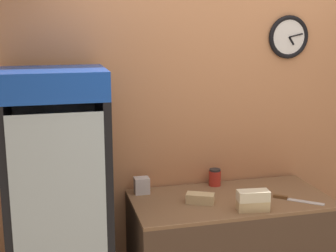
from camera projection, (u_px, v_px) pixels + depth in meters
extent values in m
cube|color=tan|center=(213.00, 121.00, 3.67)|extent=(5.20, 0.06, 2.70)
torus|color=black|center=(289.00, 37.00, 3.63)|extent=(0.33, 0.04, 0.33)
cylinder|color=white|center=(289.00, 37.00, 3.63)|extent=(0.27, 0.01, 0.27)
cube|color=black|center=(291.00, 41.00, 3.63)|extent=(0.05, 0.01, 0.07)
cube|color=black|center=(296.00, 35.00, 3.63)|extent=(0.12, 0.01, 0.03)
cube|color=brown|center=(230.00, 199.00, 3.39)|extent=(1.43, 0.71, 0.02)
cube|color=black|center=(59.00, 202.00, 3.43)|extent=(0.66, 0.04, 1.64)
cube|color=black|center=(12.00, 222.00, 3.08)|extent=(0.05, 0.62, 1.64)
cube|color=black|center=(105.00, 213.00, 3.23)|extent=(0.05, 0.62, 1.64)
cube|color=white|center=(59.00, 203.00, 3.40)|extent=(0.56, 0.02, 1.54)
cube|color=silver|center=(61.00, 237.00, 2.85)|extent=(0.56, 0.01, 1.54)
cube|color=blue|center=(53.00, 83.00, 2.93)|extent=(0.66, 0.56, 0.18)
cube|color=silver|center=(60.00, 217.00, 3.13)|extent=(0.54, 0.50, 0.01)
cube|color=silver|center=(57.00, 165.00, 3.05)|extent=(0.54, 0.50, 0.01)
cylinder|color=#B2BCCC|center=(69.00, 216.00, 2.93)|extent=(0.06, 0.06, 0.16)
cylinder|color=#B2BCCC|center=(69.00, 200.00, 2.90)|extent=(0.02, 0.02, 0.07)
cylinder|color=#2D6B38|center=(39.00, 221.00, 2.89)|extent=(0.07, 0.07, 0.13)
cylinder|color=#2D6B38|center=(38.00, 207.00, 2.87)|extent=(0.03, 0.03, 0.06)
cylinder|color=#5B2D19|center=(47.00, 161.00, 2.83)|extent=(0.08, 0.08, 0.16)
cylinder|color=#5B2D19|center=(46.00, 143.00, 2.80)|extent=(0.03, 0.03, 0.07)
cylinder|color=gold|center=(75.00, 250.00, 2.99)|extent=(0.03, 0.03, 0.07)
cylinder|color=#2D6B38|center=(24.00, 221.00, 2.86)|extent=(0.06, 0.06, 0.16)
cylinder|color=#2D6B38|center=(22.00, 204.00, 2.84)|extent=(0.03, 0.03, 0.07)
cylinder|color=#2D6B38|center=(63.00, 161.00, 2.85)|extent=(0.06, 0.06, 0.15)
cylinder|color=#2D6B38|center=(62.00, 145.00, 2.82)|extent=(0.02, 0.02, 0.06)
cube|color=tan|center=(253.00, 205.00, 3.15)|extent=(0.22, 0.13, 0.07)
cube|color=beige|center=(253.00, 196.00, 3.14)|extent=(0.22, 0.12, 0.07)
cube|color=tan|center=(200.00, 198.00, 3.29)|extent=(0.22, 0.17, 0.07)
cube|color=silver|center=(306.00, 202.00, 3.31)|extent=(0.23, 0.19, 0.00)
cube|color=brown|center=(280.00, 197.00, 3.38)|extent=(0.10, 0.08, 0.02)
cylinder|color=#B72D23|center=(215.00, 178.00, 3.64)|extent=(0.09, 0.09, 0.12)
cylinder|color=#262628|center=(215.00, 170.00, 3.63)|extent=(0.09, 0.09, 0.01)
cube|color=silver|center=(142.00, 185.00, 3.47)|extent=(0.11, 0.09, 0.12)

